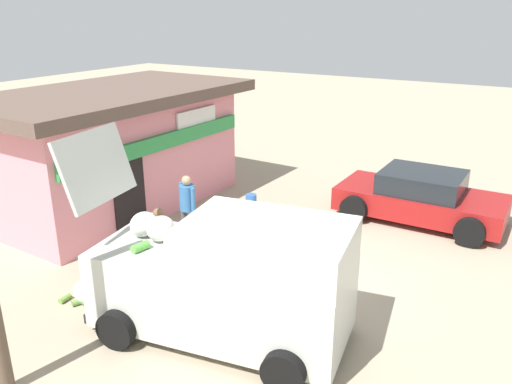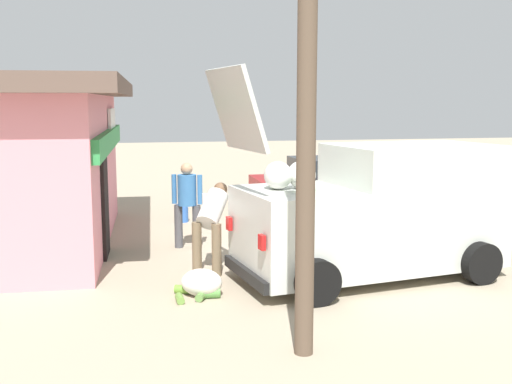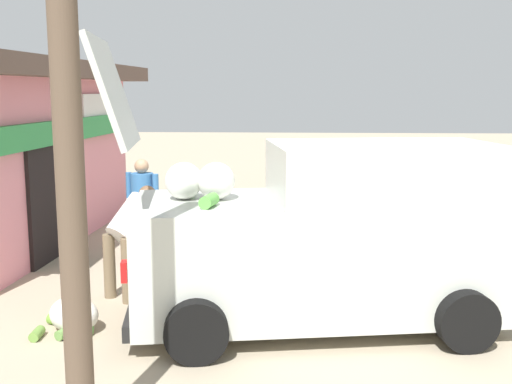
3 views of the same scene
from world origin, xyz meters
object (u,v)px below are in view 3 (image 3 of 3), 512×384
object	(u,v)px
vendor_standing	(143,203)
unloaded_banana_pile	(73,316)
parked_sedan	(377,186)
delivery_van	(328,235)
customer_bending	(129,231)
paint_bucket	(180,216)

from	to	relation	value
vendor_standing	unloaded_banana_pile	size ratio (longest dim) A/B	2.12
parked_sedan	unloaded_banana_pile	world-z (taller)	parked_sedan
delivery_van	vendor_standing	size ratio (longest dim) A/B	2.88
parked_sedan	unloaded_banana_pile	size ratio (longest dim) A/B	5.31
unloaded_banana_pile	vendor_standing	bearing A→B (deg)	-2.04
delivery_van	parked_sedan	distance (m)	6.51
customer_bending	paint_bucket	size ratio (longest dim) A/B	3.56
delivery_van	paint_bucket	size ratio (longest dim) A/B	11.65
customer_bending	unloaded_banana_pile	distance (m)	1.41
paint_bucket	unloaded_banana_pile	bearing A→B (deg)	177.65
customer_bending	vendor_standing	bearing A→B (deg)	7.67
parked_sedan	vendor_standing	distance (m)	5.66
customer_bending	unloaded_banana_pile	size ratio (longest dim) A/B	1.87
vendor_standing	customer_bending	xyz separation A→B (m)	(-1.65, -0.22, -0.06)
delivery_van	customer_bending	size ratio (longest dim) A/B	3.28
delivery_van	parked_sedan	world-z (taller)	delivery_van
unloaded_banana_pile	paint_bucket	size ratio (longest dim) A/B	1.91
vendor_standing	paint_bucket	world-z (taller)	vendor_standing
vendor_standing	customer_bending	world-z (taller)	vendor_standing
delivery_van	customer_bending	distance (m)	2.54
parked_sedan	paint_bucket	world-z (taller)	parked_sedan
unloaded_banana_pile	paint_bucket	bearing A→B (deg)	-2.35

